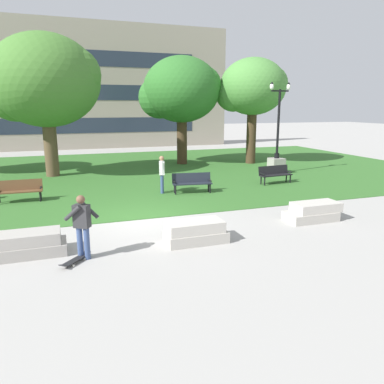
{
  "coord_description": "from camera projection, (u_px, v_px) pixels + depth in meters",
  "views": [
    {
      "loc": [
        -2.53,
        -12.54,
        3.89
      ],
      "look_at": [
        1.34,
        -1.4,
        1.2
      ],
      "focal_mm": 35.0,
      "sensor_mm": 36.0,
      "label": 1
    }
  ],
  "objects": [
    {
      "name": "tree_far_left",
      "position": [
        181.0,
        91.0,
        25.01
      ],
      "size": [
        5.38,
        5.13,
        7.18
      ],
      "color": "#42301E",
      "rests_on": "grass_lawn"
    },
    {
      "name": "lamp_post_left",
      "position": [
        277.0,
        156.0,
        22.13
      ],
      "size": [
        1.32,
        0.8,
        5.26
      ],
      "color": "gray",
      "rests_on": "grass_lawn"
    },
    {
      "name": "person_bystander_near_lawn",
      "position": [
        162.0,
        172.0,
        17.03
      ],
      "size": [
        0.33,
        0.79,
        1.71
      ],
      "color": "#384C7A",
      "rests_on": "grass_lawn"
    },
    {
      "name": "park_bench_near_left",
      "position": [
        19.0,
        189.0,
        15.56
      ],
      "size": [
        1.81,
        0.56,
        0.9
      ],
      "color": "brown",
      "rests_on": "grass_lawn"
    },
    {
      "name": "park_bench_far_right",
      "position": [
        192.0,
        182.0,
        17.19
      ],
      "size": [
        1.86,
        0.79,
        0.9
      ],
      "color": "#1E232D",
      "rests_on": "grass_lawn"
    },
    {
      "name": "tree_near_right",
      "position": [
        252.0,
        88.0,
        25.24
      ],
      "size": [
        4.68,
        4.46,
        7.1
      ],
      "color": "#42301E",
      "rests_on": "grass_lawn"
    },
    {
      "name": "concrete_block_right",
      "position": [
        313.0,
        212.0,
        13.06
      ],
      "size": [
        1.92,
        0.9,
        0.64
      ],
      "color": "#B2ADA3",
      "rests_on": "ground"
    },
    {
      "name": "park_bench_near_right",
      "position": [
        275.0,
        173.0,
        19.31
      ],
      "size": [
        1.84,
        0.69,
        0.9
      ],
      "color": "black",
      "rests_on": "grass_lawn"
    },
    {
      "name": "concrete_block_center",
      "position": [
        30.0,
        244.0,
        9.99
      ],
      "size": [
        1.8,
        0.9,
        0.64
      ],
      "color": "#9E9991",
      "rests_on": "ground"
    },
    {
      "name": "skateboard",
      "position": [
        76.0,
        260.0,
        9.54
      ],
      "size": [
        0.82,
        0.9,
        0.14
      ],
      "color": "black",
      "rests_on": "ground"
    },
    {
      "name": "concrete_block_left",
      "position": [
        195.0,
        232.0,
        10.96
      ],
      "size": [
        1.8,
        0.9,
        0.64
      ],
      "color": "#B2ADA3",
      "rests_on": "ground"
    },
    {
      "name": "building_facade_distant",
      "position": [
        79.0,
        86.0,
        34.31
      ],
      "size": [
        28.74,
        1.03,
        11.49
      ],
      "color": "gray",
      "rests_on": "ground"
    },
    {
      "name": "ground_plane",
      "position": [
        143.0,
        219.0,
        13.23
      ],
      "size": [
        140.0,
        140.0,
        0.0
      ],
      "primitive_type": "plane",
      "color": "#A3A09B"
    },
    {
      "name": "grass_lawn",
      "position": [
        109.0,
        173.0,
        22.44
      ],
      "size": [
        40.0,
        20.0,
        0.02
      ],
      "primitive_type": "cube",
      "color": "#336628",
      "rests_on": "ground"
    },
    {
      "name": "person_skateboarder",
      "position": [
        82.0,
        223.0,
        9.61
      ],
      "size": [
        0.9,
        0.48,
        1.71
      ],
      "color": "#384C7A",
      "rests_on": "ground"
    },
    {
      "name": "tree_near_left",
      "position": [
        44.0,
        82.0,
        20.33
      ],
      "size": [
        6.2,
        5.9,
        7.77
      ],
      "color": "brown",
      "rests_on": "grass_lawn"
    }
  ]
}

